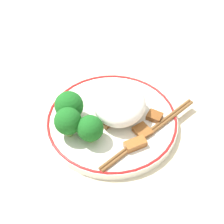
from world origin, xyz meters
TOP-DOWN VIEW (x-y plane):
  - ground_plane at (0.00, 0.00)m, footprint 3.00×3.00m
  - plate at (0.00, 0.00)m, footprint 0.24×0.24m
  - rice_mound at (0.02, -0.01)m, footprint 0.10×0.09m
  - broccoli_back_left at (-0.02, 0.07)m, footprint 0.05×0.05m
  - broccoli_back_center at (-0.05, 0.06)m, footprint 0.05×0.05m
  - broccoli_back_right at (-0.05, 0.02)m, footprint 0.05×0.05m
  - meat_near_front at (-0.01, 0.01)m, footprint 0.03×0.03m
  - meat_near_left at (0.02, -0.07)m, footprint 0.03×0.03m
  - meat_near_right at (0.05, -0.02)m, footprint 0.04×0.04m
  - meat_near_back at (-0.02, -0.06)m, footprint 0.04×0.04m
  - meat_on_rice_edge at (0.02, 0.02)m, footprint 0.03×0.03m
  - meat_mid_left at (-0.05, -0.05)m, footprint 0.04×0.04m
  - chopsticks at (-0.02, -0.07)m, footprint 0.20×0.13m

SIDE VIEW (x-z plane):
  - ground_plane at x=0.00m, z-range 0.00..0.00m
  - plate at x=0.00m, z-range 0.00..0.02m
  - chopsticks at x=-0.02m, z-range 0.02..0.02m
  - meat_near_back at x=-0.02m, z-range 0.02..0.02m
  - meat_on_rice_edge at x=0.02m, z-range 0.02..0.03m
  - meat_near_right at x=0.05m, z-range 0.02..0.03m
  - meat_near_front at x=-0.01m, z-range 0.02..0.03m
  - meat_near_left at x=0.02m, z-range 0.02..0.03m
  - meat_mid_left at x=-0.05m, z-range 0.02..0.03m
  - rice_mound at x=0.02m, z-range 0.02..0.07m
  - broccoli_back_right at x=-0.05m, z-range 0.02..0.07m
  - broccoli_back_left at x=-0.02m, z-range 0.02..0.08m
  - broccoli_back_center at x=-0.05m, z-range 0.02..0.08m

